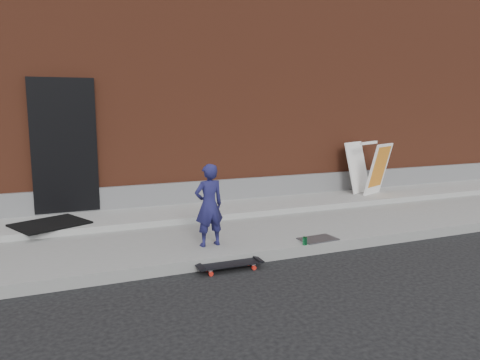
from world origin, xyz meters
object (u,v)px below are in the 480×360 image
child (209,205)px  soda_can (305,241)px  skateboard (230,265)px  pizza_sign (369,168)px

child → soda_can: child is taller
child → skateboard: child is taller
skateboard → pizza_sign: (4.11, 2.57, 0.71)m
pizza_sign → soda_can: (-2.93, -2.40, -0.58)m
child → pizza_sign: 4.58m
skateboard → pizza_sign: pizza_sign is taller
child → skateboard: bearing=88.5°
pizza_sign → child: bearing=-155.4°
skateboard → pizza_sign: size_ratio=0.77×
child → soda_can: 1.42m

